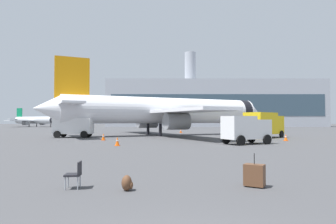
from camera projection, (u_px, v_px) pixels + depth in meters
The scene contains 13 objects.
airplane_at_gate at pixel (164, 111), 44.38m from camera, with size 33.82×31.08×10.50m.
airplane_taxiing at pixel (34, 120), 106.23m from camera, with size 21.53×19.85×6.82m.
service_truck at pixel (72, 125), 38.59m from camera, with size 4.81×2.55×2.90m.
fuel_truck at pixel (263, 124), 37.87m from camera, with size 6.01×5.86×3.20m.
cargo_van at pixel (245, 128), 27.72m from camera, with size 4.83×3.85×2.60m.
safety_cone_near at pixel (117, 141), 25.88m from camera, with size 0.44×0.44×0.80m.
safety_cone_mid at pixel (285, 137), 32.30m from camera, with size 0.44×0.44×0.75m.
safety_cone_far at pixel (103, 137), 33.02m from camera, with size 0.44×0.44×0.79m.
safety_cone_outer at pixel (180, 131), 53.68m from camera, with size 0.44×0.44×0.78m.
rolling_suitcase at pixel (254, 175), 9.80m from camera, with size 0.75×0.67×1.10m.
traveller_backpack at pixel (126, 183), 9.26m from camera, with size 0.36×0.40×0.48m.
gate_chair at pixel (75, 173), 9.55m from camera, with size 0.52×0.52×0.86m.
terminal_building at pixel (212, 104), 117.51m from camera, with size 80.04×23.12×29.21m.
Camera 1 is at (-0.28, -4.18, 2.17)m, focal length 31.96 mm.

